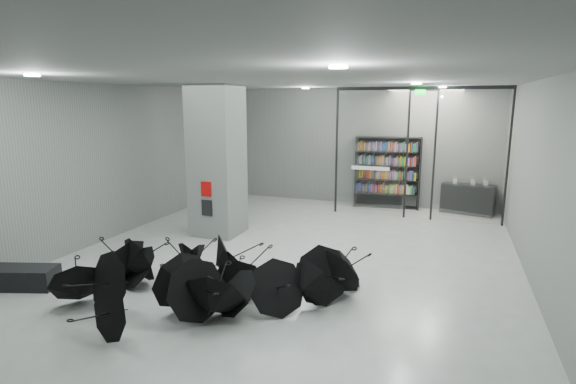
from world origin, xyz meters
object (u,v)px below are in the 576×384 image
(umbrella_cluster, at_px, (209,285))
(bench, at_px, (23,278))
(shop_counter, at_px, (468,199))
(column, at_px, (217,161))
(bookshelf, at_px, (387,172))

(umbrella_cluster, bearing_deg, bench, -169.08)
(shop_counter, distance_m, umbrella_cluster, 9.76)
(bench, distance_m, umbrella_cluster, 3.77)
(bench, bearing_deg, column, 50.61)
(bookshelf, bearing_deg, umbrella_cluster, -110.31)
(column, relative_size, bookshelf, 1.66)
(column, distance_m, shop_counter, 8.16)
(column, height_order, bench, column)
(column, distance_m, bench, 5.25)
(bookshelf, distance_m, umbrella_cluster, 8.90)
(column, height_order, umbrella_cluster, column)
(column, bearing_deg, bench, -111.25)
(column, distance_m, bookshelf, 6.17)
(bench, distance_m, bookshelf, 10.97)
(bench, bearing_deg, umbrella_cluster, -7.22)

